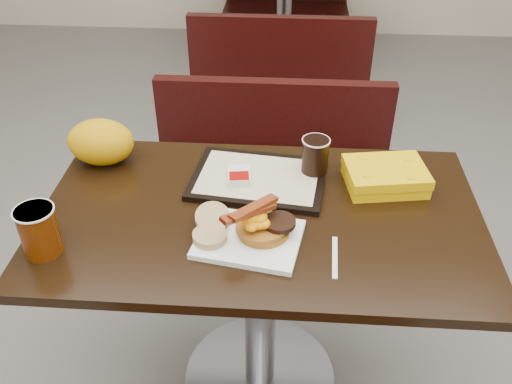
# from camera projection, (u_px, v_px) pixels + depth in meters

# --- Properties ---
(floor) EXTENTS (6.00, 7.00, 0.01)m
(floor) POSITION_uv_depth(u_px,v_px,m) (260.00, 379.00, 1.94)
(floor) COLOR gray
(floor) RESTS_ON ground
(table_near) EXTENTS (1.20, 0.70, 0.75)m
(table_near) POSITION_uv_depth(u_px,v_px,m) (260.00, 306.00, 1.72)
(table_near) COLOR black
(table_near) RESTS_ON floor
(bench_near_n) EXTENTS (1.00, 0.46, 0.72)m
(bench_near_n) POSITION_uv_depth(u_px,v_px,m) (271.00, 182.00, 2.30)
(bench_near_n) COLOR black
(bench_near_n) RESTS_ON floor
(table_far) EXTENTS (1.20, 0.70, 0.75)m
(table_far) POSITION_uv_depth(u_px,v_px,m) (284.00, 24.00, 3.82)
(table_far) COLOR black
(table_far) RESTS_ON floor
(bench_far_s) EXTENTS (1.00, 0.46, 0.72)m
(bench_far_s) POSITION_uv_depth(u_px,v_px,m) (280.00, 66.00, 3.26)
(bench_far_s) COLOR black
(bench_far_s) RESTS_ON floor
(platter) EXTENTS (0.29, 0.24, 0.02)m
(platter) POSITION_uv_depth(u_px,v_px,m) (249.00, 239.00, 1.40)
(platter) COLOR white
(platter) RESTS_ON table_near
(pancake_stack) EXTENTS (0.15, 0.15, 0.03)m
(pancake_stack) POSITION_uv_depth(u_px,v_px,m) (263.00, 228.00, 1.40)
(pancake_stack) COLOR brown
(pancake_stack) RESTS_ON platter
(sausage_patty) EXTENTS (0.09, 0.09, 0.01)m
(sausage_patty) POSITION_uv_depth(u_px,v_px,m) (280.00, 222.00, 1.39)
(sausage_patty) COLOR black
(sausage_patty) RESTS_ON pancake_stack
(scrambled_eggs) EXTENTS (0.09, 0.08, 0.05)m
(scrambled_eggs) POSITION_uv_depth(u_px,v_px,m) (251.00, 220.00, 1.37)
(scrambled_eggs) COLOR orange
(scrambled_eggs) RESTS_ON pancake_stack
(bacon_strips) EXTENTS (0.16, 0.16, 0.01)m
(bacon_strips) POSITION_uv_depth(u_px,v_px,m) (249.00, 212.00, 1.35)
(bacon_strips) COLOR #4B0B05
(bacon_strips) RESTS_ON scrambled_eggs
(muffin_bottom) EXTENTS (0.11, 0.11, 0.02)m
(muffin_bottom) POSITION_uv_depth(u_px,v_px,m) (210.00, 236.00, 1.38)
(muffin_bottom) COLOR tan
(muffin_bottom) RESTS_ON platter
(muffin_top) EXTENTS (0.11, 0.11, 0.05)m
(muffin_top) POSITION_uv_depth(u_px,v_px,m) (213.00, 218.00, 1.42)
(muffin_top) COLOR tan
(muffin_top) RESTS_ON platter
(coffee_cup_near) EXTENTS (0.09, 0.09, 0.13)m
(coffee_cup_near) POSITION_uv_depth(u_px,v_px,m) (39.00, 231.00, 1.34)
(coffee_cup_near) COLOR #7E3504
(coffee_cup_near) RESTS_ON table_near
(fork) EXTENTS (0.12, 0.10, 0.00)m
(fork) POSITION_uv_depth(u_px,v_px,m) (211.00, 236.00, 1.42)
(fork) COLOR white
(fork) RESTS_ON table_near
(knife) EXTENTS (0.02, 0.15, 0.00)m
(knife) POSITION_uv_depth(u_px,v_px,m) (335.00, 257.00, 1.35)
(knife) COLOR white
(knife) RESTS_ON table_near
(condiment_syrup) EXTENTS (0.05, 0.04, 0.01)m
(condiment_syrup) POSITION_uv_depth(u_px,v_px,m) (207.00, 194.00, 1.56)
(condiment_syrup) COLOR #C44C08
(condiment_syrup) RESTS_ON table_near
(condiment_ketchup) EXTENTS (0.04, 0.03, 0.01)m
(condiment_ketchup) POSITION_uv_depth(u_px,v_px,m) (236.00, 190.00, 1.58)
(condiment_ketchup) COLOR #8C0504
(condiment_ketchup) RESTS_ON table_near
(tray) EXTENTS (0.41, 0.32, 0.02)m
(tray) POSITION_uv_depth(u_px,v_px,m) (258.00, 179.00, 1.61)
(tray) COLOR black
(tray) RESTS_ON table_near
(hashbrown_sleeve_left) EXTENTS (0.07, 0.09, 0.02)m
(hashbrown_sleeve_left) POSITION_uv_depth(u_px,v_px,m) (239.00, 176.00, 1.59)
(hashbrown_sleeve_left) COLOR silver
(hashbrown_sleeve_left) RESTS_ON tray
(coffee_cup_far) EXTENTS (0.10, 0.10, 0.11)m
(coffee_cup_far) POSITION_uv_depth(u_px,v_px,m) (315.00, 155.00, 1.60)
(coffee_cup_far) COLOR black
(coffee_cup_far) RESTS_ON tray
(clamshell) EXTENTS (0.25, 0.20, 0.06)m
(clamshell) POSITION_uv_depth(u_px,v_px,m) (385.00, 176.00, 1.59)
(clamshell) COLOR #E8B203
(clamshell) RESTS_ON table_near
(paper_bag) EXTENTS (0.21, 0.16, 0.14)m
(paper_bag) POSITION_uv_depth(u_px,v_px,m) (101.00, 142.00, 1.67)
(paper_bag) COLOR #D39707
(paper_bag) RESTS_ON table_near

